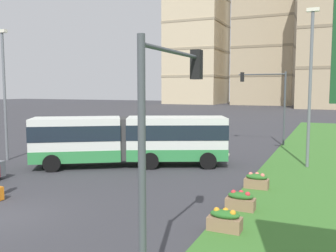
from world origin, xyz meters
name	(u,v)px	position (x,y,z in m)	size (l,w,h in m)	color
articulated_bus	(131,139)	(-0.05, 10.03, 1.65)	(11.50, 7.84, 3.00)	silver
flower_planter_0	(225,220)	(8.05, 2.00, 0.43)	(1.10, 0.56, 0.74)	#937051
flower_planter_1	(241,201)	(8.05, 4.31, 0.43)	(1.10, 0.56, 0.74)	#937051
flower_planter_2	(257,181)	(8.05, 7.66, 0.43)	(1.10, 0.56, 0.74)	#937051
traffic_light_far_right	(269,95)	(6.39, 22.00, 4.22)	(3.92, 0.28, 6.14)	#474C51
traffic_light_near_right	(166,121)	(7.65, -1.82, 3.98)	(0.28, 3.61, 5.77)	#474C51
streetlight_left	(4,89)	(-8.50, 8.30, 4.70)	(0.70, 0.28, 8.53)	slate
streetlight_median	(310,82)	(9.95, 13.67, 5.12)	(0.70, 0.28, 9.35)	slate
apartment_tower_west	(197,26)	(-30.00, 107.20, 25.47)	(17.52, 18.97, 50.89)	beige
apartment_tower_westcentre	(265,21)	(-7.83, 106.30, 25.15)	(17.77, 14.71, 50.26)	tan
apartment_tower_centre	(336,32)	(11.58, 91.97, 18.87)	(17.05, 17.67, 37.70)	tan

